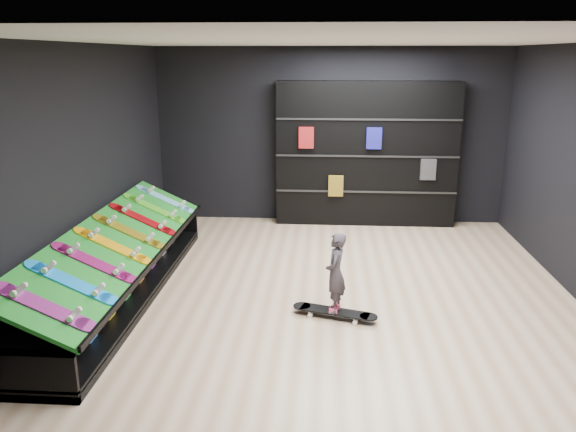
# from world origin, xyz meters

# --- Properties ---
(floor) EXTENTS (6.00, 7.00, 0.01)m
(floor) POSITION_xyz_m (0.00, 0.00, 0.00)
(floor) COLOR tan
(floor) RESTS_ON ground
(ceiling) EXTENTS (6.00, 7.00, 0.01)m
(ceiling) POSITION_xyz_m (0.00, 0.00, 3.00)
(ceiling) COLOR white
(ceiling) RESTS_ON ground
(wall_back) EXTENTS (6.00, 0.02, 3.00)m
(wall_back) POSITION_xyz_m (0.00, 3.50, 1.50)
(wall_back) COLOR black
(wall_back) RESTS_ON ground
(wall_front) EXTENTS (6.00, 0.02, 3.00)m
(wall_front) POSITION_xyz_m (0.00, -3.50, 1.50)
(wall_front) COLOR black
(wall_front) RESTS_ON ground
(wall_left) EXTENTS (0.02, 7.00, 3.00)m
(wall_left) POSITION_xyz_m (-3.00, 0.00, 1.50)
(wall_left) COLOR black
(wall_left) RESTS_ON ground
(display_rack) EXTENTS (0.90, 4.50, 0.50)m
(display_rack) POSITION_xyz_m (-2.55, 0.00, 0.25)
(display_rack) COLOR black
(display_rack) RESTS_ON ground
(turf_ramp) EXTENTS (0.92, 4.50, 0.46)m
(turf_ramp) POSITION_xyz_m (-2.50, 0.00, 0.71)
(turf_ramp) COLOR #106616
(turf_ramp) RESTS_ON display_rack
(back_shelving) EXTENTS (3.06, 0.36, 2.44)m
(back_shelving) POSITION_xyz_m (0.63, 3.32, 1.22)
(back_shelving) COLOR black
(back_shelving) RESTS_ON ground
(floor_skateboard) EXTENTS (1.00, 0.49, 0.09)m
(floor_skateboard) POSITION_xyz_m (0.07, -0.44, 0.04)
(floor_skateboard) COLOR black
(floor_skateboard) RESTS_ON ground
(child) EXTENTS (0.18, 0.23, 0.55)m
(child) POSITION_xyz_m (0.07, -0.44, 0.36)
(child) COLOR black
(child) RESTS_ON floor_skateboard
(display_board_0) EXTENTS (0.93, 0.22, 0.50)m
(display_board_0) POSITION_xyz_m (-2.49, -1.90, 0.74)
(display_board_0) COLOR #2626BF
(display_board_0) RESTS_ON turf_ramp
(display_board_1) EXTENTS (0.93, 0.22, 0.50)m
(display_board_1) POSITION_xyz_m (-2.49, -1.36, 0.74)
(display_board_1) COLOR blue
(display_board_1) RESTS_ON turf_ramp
(display_board_2) EXTENTS (0.93, 0.22, 0.50)m
(display_board_2) POSITION_xyz_m (-2.49, -0.81, 0.74)
(display_board_2) COLOR #E5198C
(display_board_2) RESTS_ON turf_ramp
(display_board_3) EXTENTS (0.93, 0.22, 0.50)m
(display_board_3) POSITION_xyz_m (-2.49, -0.27, 0.74)
(display_board_3) COLOR yellow
(display_board_3) RESTS_ON turf_ramp
(display_board_4) EXTENTS (0.93, 0.22, 0.50)m
(display_board_4) POSITION_xyz_m (-2.49, 0.27, 0.74)
(display_board_4) COLOR yellow
(display_board_4) RESTS_ON turf_ramp
(display_board_5) EXTENTS (0.93, 0.22, 0.50)m
(display_board_5) POSITION_xyz_m (-2.49, 0.81, 0.74)
(display_board_5) COLOR red
(display_board_5) RESTS_ON turf_ramp
(display_board_6) EXTENTS (0.93, 0.22, 0.50)m
(display_board_6) POSITION_xyz_m (-2.49, 1.36, 0.74)
(display_board_6) COLOR green
(display_board_6) RESTS_ON turf_ramp
(display_board_7) EXTENTS (0.93, 0.22, 0.50)m
(display_board_7) POSITION_xyz_m (-2.49, 1.90, 0.74)
(display_board_7) COLOR #0CB2E5
(display_board_7) RESTS_ON turf_ramp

